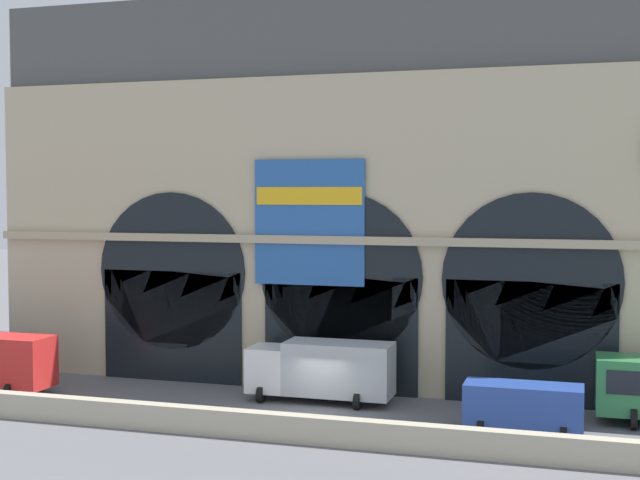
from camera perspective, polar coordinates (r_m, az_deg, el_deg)
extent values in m
plane|color=slate|center=(42.90, -0.49, -11.38)|extent=(200.00, 200.00, 0.00)
cube|color=#B2A891|center=(38.54, -2.56, -12.15)|extent=(90.00, 0.70, 1.19)
cube|color=#BCAD8C|center=(48.79, 2.12, 0.51)|extent=(41.70, 4.99, 17.03)
cube|color=#4C4C4C|center=(49.79, 2.24, 13.14)|extent=(41.70, 4.39, 4.75)
cube|color=black|center=(50.43, -9.67, -5.58)|extent=(8.49, 0.20, 6.30)
cylinder|color=black|center=(50.06, -9.70, -2.02)|extent=(8.94, 0.20, 8.94)
cube|color=black|center=(46.90, 1.32, -6.19)|extent=(8.49, 0.20, 6.30)
cylinder|color=black|center=(46.50, 1.32, -2.36)|extent=(8.94, 0.20, 8.94)
cube|color=black|center=(45.32, 13.59, -6.61)|extent=(8.49, 0.20, 6.30)
cylinder|color=black|center=(44.90, 13.64, -2.65)|extent=(8.94, 0.20, 8.94)
cube|color=#2659A5|center=(46.68, -0.73, 1.16)|extent=(6.16, 0.12, 6.76)
cube|color=yellow|center=(46.57, -0.76, 2.91)|extent=(5.91, 0.04, 0.95)
cube|color=tan|center=(46.26, 1.29, -0.01)|extent=(41.70, 0.50, 0.44)
cube|color=red|center=(49.94, -20.14, -7.42)|extent=(5.50, 2.30, 2.70)
cylinder|color=black|center=(48.66, -19.66, -9.31)|extent=(0.28, 0.84, 0.84)
cylinder|color=black|center=(50.30, -18.24, -8.88)|extent=(0.28, 0.84, 0.84)
cube|color=white|center=(45.97, -3.32, -8.39)|extent=(2.00, 2.30, 2.30)
cube|color=#ADB2B7|center=(44.80, 1.24, -8.43)|extent=(5.50, 2.30, 2.70)
cylinder|color=black|center=(45.30, -3.89, -10.06)|extent=(0.28, 0.84, 0.84)
cylinder|color=black|center=(47.20, -2.99, -9.51)|extent=(0.28, 0.84, 0.84)
cylinder|color=black|center=(43.81, 2.47, -10.51)|extent=(0.28, 0.84, 0.84)
cylinder|color=black|center=(45.76, 3.12, -9.92)|extent=(0.28, 0.84, 0.84)
cube|color=#28479E|center=(40.54, 13.18, -10.48)|extent=(5.20, 2.00, 1.86)
cylinder|color=black|center=(40.05, 10.49, -11.99)|extent=(0.28, 0.68, 0.68)
cylinder|color=black|center=(41.78, 10.77, -11.35)|extent=(0.28, 0.68, 0.68)
cylinder|color=black|center=(39.84, 15.67, -12.14)|extent=(0.28, 0.68, 0.68)
cylinder|color=black|center=(41.58, 15.72, -11.49)|extent=(0.28, 0.68, 0.68)
cylinder|color=black|center=(42.65, 19.86, -10.96)|extent=(0.28, 1.00, 1.00)
cylinder|color=black|center=(44.84, 19.71, -10.27)|extent=(0.28, 1.00, 1.00)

